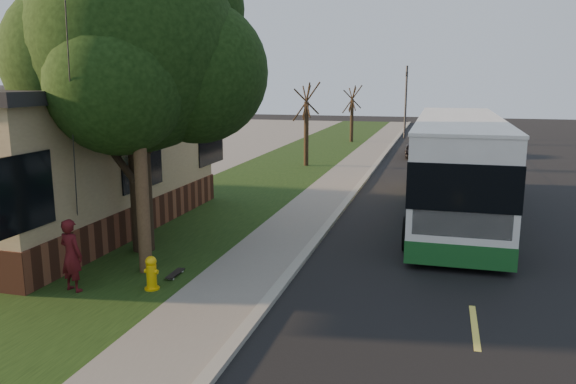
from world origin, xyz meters
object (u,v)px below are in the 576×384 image
(utility_pole, at_px, (135,73))
(traffic_signal, at_px, (406,97))
(fire_hydrant, at_px, (151,273))
(distant_car, at_px, (428,142))
(leafy_tree, at_px, (138,52))
(skateboard_main, at_px, (175,274))
(dumpster, at_px, (132,176))
(transit_bus, at_px, (457,164))
(skateboarder, at_px, (71,255))
(bare_tree_near, at_px, (306,125))
(bare_tree_far, at_px, (352,115))

(utility_pole, height_order, traffic_signal, utility_pole)
(fire_hydrant, xyz_separation_m, traffic_signal, (3.10, 34.00, 2.73))
(fire_hydrant, xyz_separation_m, distant_car, (5.11, 24.04, 0.42))
(leafy_tree, relative_size, skateboard_main, 10.57)
(dumpster, height_order, distant_car, distant_car)
(utility_pole, distance_m, transit_bus, 11.00)
(dumpster, bearing_deg, distant_car, 53.70)
(traffic_signal, bearing_deg, fire_hydrant, -95.21)
(dumpster, bearing_deg, skateboarder, -66.27)
(utility_pole, distance_m, bare_tree_near, 17.19)
(dumpster, bearing_deg, bare_tree_far, 75.42)
(leafy_tree, relative_size, bare_tree_far, 1.94)
(leafy_tree, relative_size, skateboarder, 4.97)
(leafy_tree, relative_size, traffic_signal, 1.42)
(bare_tree_near, height_order, bare_tree_far, bare_tree_near)
(skateboard_main, xyz_separation_m, dumpster, (-5.92, 8.26, 0.62))
(leafy_tree, bearing_deg, dumpster, 123.15)
(leafy_tree, xyz_separation_m, skateboarder, (-0.00, -3.16, -4.31))
(fire_hydrant, bearing_deg, bare_tree_far, 90.76)
(leafy_tree, height_order, dumpster, leafy_tree)
(transit_bus, xyz_separation_m, dumpster, (-12.20, 0.26, -1.01))
(utility_pole, xyz_separation_m, leafy_tree, (-0.87, 1.66, 0.54))
(fire_hydrant, relative_size, bare_tree_near, 0.17)
(bare_tree_near, distance_m, transit_bus, 11.66)
(skateboarder, bearing_deg, transit_bus, -116.31)
(bare_tree_far, xyz_separation_m, skateboard_main, (0.50, -29.11, -1.88))
(bare_tree_near, xyz_separation_m, traffic_signal, (4.00, 16.00, 1.01))
(traffic_signal, relative_size, distant_car, 1.10)
(transit_bus, bearing_deg, utility_pole, -131.87)
(utility_pole, height_order, skateboard_main, utility_pole)
(skateboarder, bearing_deg, distant_car, -91.32)
(transit_bus, bearing_deg, traffic_signal, 97.45)
(utility_pole, xyz_separation_m, traffic_signal, (3.81, 33.01, -1.47))
(leafy_tree, relative_size, distant_car, 1.56)
(traffic_signal, bearing_deg, distant_car, -78.59)
(bare_tree_near, relative_size, skateboarder, 2.74)
(bare_tree_near, xyz_separation_m, transit_bus, (7.28, -9.10, -0.40))
(fire_hydrant, distance_m, skateboarder, 1.71)
(fire_hydrant, xyz_separation_m, skateboarder, (-1.57, -0.51, 0.42))
(transit_bus, relative_size, dumpster, 7.34)
(leafy_tree, height_order, traffic_signal, leafy_tree)
(skateboarder, distance_m, skateboard_main, 2.30)
(dumpster, bearing_deg, traffic_signal, 70.25)
(utility_pole, relative_size, skateboard_main, 12.29)
(utility_pole, relative_size, skateboarder, 5.78)
(bare_tree_near, bearing_deg, traffic_signal, 75.96)
(utility_pole, relative_size, bare_tree_near, 2.11)
(bare_tree_far, xyz_separation_m, distant_car, (5.51, -5.96, -1.15))
(utility_pole, relative_size, distant_car, 1.82)
(utility_pole, bearing_deg, traffic_signal, 83.42)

